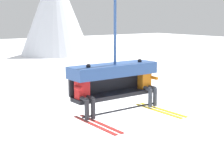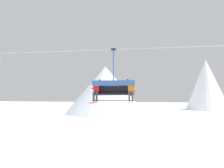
{
  "view_description": "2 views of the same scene",
  "coord_description": "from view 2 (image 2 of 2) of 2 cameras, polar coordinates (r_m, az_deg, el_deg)",
  "views": [
    {
      "loc": [
        -3.82,
        -7.77,
        7.26
      ],
      "look_at": [
        1.38,
        -0.72,
        5.51
      ],
      "focal_mm": 55.0,
      "sensor_mm": 36.0,
      "label": 1
    },
    {
      "loc": [
        2.65,
        -10.87,
        5.26
      ],
      "look_at": [
        1.33,
        -0.77,
        5.84
      ],
      "focal_mm": 28.0,
      "sensor_mm": 36.0,
      "label": 2
    }
  ],
  "objects": [
    {
      "name": "mountain_peak_west",
      "position": [
        49.22,
        -2.22,
        -1.8
      ],
      "size": [
        22.19,
        22.19,
        13.03
      ],
      "color": "silver",
      "rests_on": "ground_plane"
    },
    {
      "name": "mountain_peak_central",
      "position": [
        66.44,
        28.4,
        -0.16
      ],
      "size": [
        13.19,
        13.19,
        16.8
      ],
      "color": "white",
      "rests_on": "ground_plane"
    },
    {
      "name": "lift_cable",
      "position": [
        10.63,
        -4.66,
        11.05
      ],
      "size": [
        17.63,
        0.05,
        0.05
      ],
      "color": "gray"
    },
    {
      "name": "chairlift_chair",
      "position": [
        10.23,
        0.55,
        -0.51
      ],
      "size": [
        2.44,
        0.74,
        3.07
      ],
      "color": "#232328"
    },
    {
      "name": "skier_red",
      "position": [
        10.18,
        -5.22,
        -2.09
      ],
      "size": [
        0.48,
        1.7,
        1.34
      ],
      "color": "red"
    },
    {
      "name": "skier_orange",
      "position": [
        9.93,
        6.17,
        -2.06
      ],
      "size": [
        0.48,
        1.7,
        1.34
      ],
      "color": "orange"
    }
  ]
}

